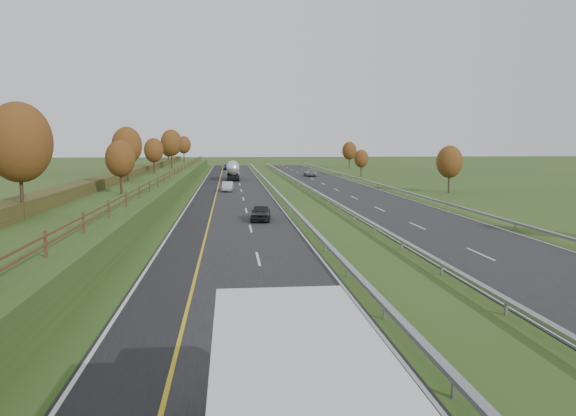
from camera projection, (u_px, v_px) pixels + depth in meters
name	position (u px, v px, depth m)	size (l,w,h in m)	color
ground	(301.00, 202.00, 66.16)	(400.00, 400.00, 0.00)	#2E4B1B
near_carriageway	(233.00, 198.00, 70.27)	(10.50, 200.00, 0.04)	black
far_carriageway	(362.00, 197.00, 71.97)	(10.50, 200.00, 0.04)	black
hard_shoulder	(203.00, 199.00, 69.89)	(3.00, 200.00, 0.04)	black
lane_markings	(284.00, 198.00, 70.81)	(26.75, 200.00, 0.01)	silver
embankment_left	(127.00, 192.00, 68.82)	(12.00, 200.00, 2.00)	#2E4B1B
hedge_left	(110.00, 179.00, 68.43)	(2.20, 180.00, 1.10)	#383B18
fence_left	(163.00, 177.00, 68.67)	(0.12, 189.06, 1.20)	#422B19
median_barrier_near	(278.00, 193.00, 70.79)	(0.32, 200.00, 0.71)	gray
median_barrier_far	(318.00, 193.00, 71.31)	(0.32, 200.00, 0.71)	gray
outer_barrier_far	(406.00, 192.00, 72.50)	(0.32, 200.00, 0.71)	gray
trees_left	(123.00, 148.00, 64.90)	(6.64, 164.30, 7.66)	#2D2116
trees_far	(397.00, 157.00, 101.70)	(8.45, 118.60, 7.12)	#2D2116
road_tanker	(233.00, 170.00, 104.87)	(2.40, 11.22, 3.46)	silver
car_dark_near	(261.00, 212.00, 50.40)	(1.73, 4.30, 1.47)	black
car_silver_mid	(228.00, 186.00, 80.13)	(1.47, 4.20, 1.38)	#B4B4B9
car_small_far	(227.00, 167.00, 141.82)	(1.87, 4.59, 1.33)	#161E46
car_oncoming	(310.00, 173.00, 115.26)	(2.25, 4.87, 1.35)	#9C9CA0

